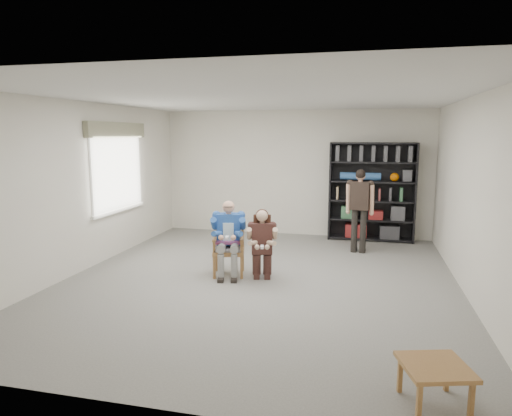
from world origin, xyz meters
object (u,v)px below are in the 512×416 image
(seated_man, at_px, (229,238))
(kneeling_woman, at_px, (262,245))
(side_table, at_px, (434,385))
(bookshelf, at_px, (372,192))
(standing_man, at_px, (359,211))
(armchair, at_px, (229,247))

(seated_man, bearing_deg, kneeling_woman, -24.60)
(kneeling_woman, xyz_separation_m, side_table, (2.15, -2.95, -0.38))
(bookshelf, bearing_deg, seated_man, -125.94)
(standing_man, bearing_deg, kneeling_woman, -116.57)
(standing_man, height_order, side_table, standing_man)
(bookshelf, bearing_deg, side_table, -85.57)
(bookshelf, distance_m, standing_man, 1.19)
(side_table, bearing_deg, armchair, 131.61)
(kneeling_woman, relative_size, standing_man, 0.69)
(seated_man, bearing_deg, armchair, 77.09)
(kneeling_woman, bearing_deg, armchair, 155.40)
(kneeling_woman, bearing_deg, seated_man, 155.40)
(armchair, height_order, standing_man, standing_man)
(armchair, relative_size, standing_man, 0.58)
(side_table, bearing_deg, seated_man, 131.61)
(armchair, distance_m, side_table, 4.12)
(armchair, distance_m, seated_man, 0.14)
(seated_man, relative_size, side_table, 2.32)
(kneeling_woman, height_order, side_table, kneeling_woman)
(armchair, relative_size, seated_man, 0.77)
(bookshelf, height_order, standing_man, bookshelf)
(seated_man, bearing_deg, standing_man, 31.24)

